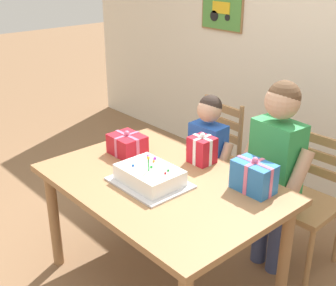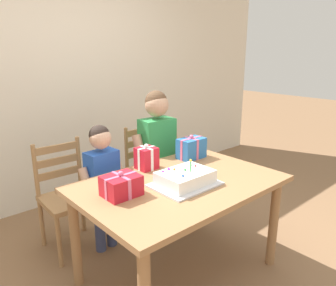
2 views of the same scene
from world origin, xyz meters
TOP-DOWN VIEW (x-y plane):
  - ground_plane at (0.00, 0.00)m, footprint 20.00×20.00m
  - back_wall at (-0.00, 1.83)m, footprint 6.40×0.11m
  - dining_table at (0.00, 0.00)m, footprint 1.42×0.96m
  - birthday_cake at (-0.02, -0.07)m, footprint 0.44×0.34m
  - gift_box_red_large at (-0.02, 0.36)m, footprint 0.15×0.14m
  - gift_box_beside_cake at (-0.43, 0.08)m, footprint 0.23×0.19m
  - gift_box_corner_small at (0.43, 0.31)m, footprint 0.24×0.15m
  - chair_left at (-0.45, 0.90)m, footprint 0.43×0.43m
  - chair_right at (0.45, 0.90)m, footprint 0.43×0.43m
  - child_older at (0.34, 0.66)m, footprint 0.49×0.29m
  - child_younger at (-0.24, 0.66)m, footprint 0.40×0.23m

SIDE VIEW (x-z plane):
  - ground_plane at x=0.00m, z-range 0.00..0.00m
  - chair_left at x=-0.45m, z-range 0.01..0.93m
  - chair_right at x=0.45m, z-range 0.01..0.93m
  - dining_table at x=0.00m, z-range 0.28..1.04m
  - child_younger at x=-0.24m, z-range 0.12..1.20m
  - child_older at x=0.34m, z-range 0.14..1.45m
  - birthday_cake at x=-0.02m, z-range 0.71..0.90m
  - gift_box_beside_cake at x=-0.43m, z-range 0.74..0.91m
  - gift_box_red_large at x=-0.02m, z-range 0.74..0.95m
  - gift_box_corner_small at x=0.43m, z-range 0.74..0.95m
  - back_wall at x=0.00m, z-range 0.00..2.60m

